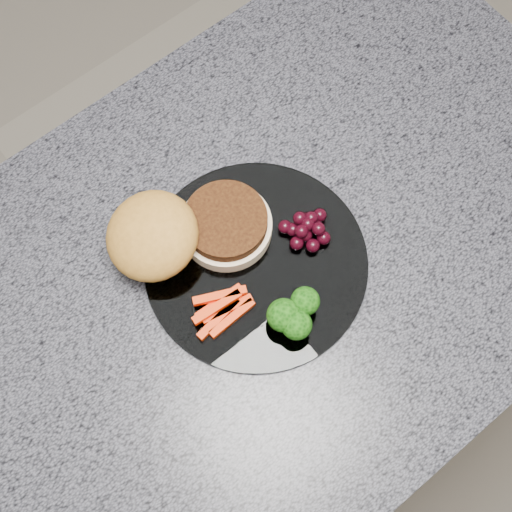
{
  "coord_description": "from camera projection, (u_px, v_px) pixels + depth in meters",
  "views": [
    {
      "loc": [
        -0.06,
        -0.22,
        1.68
      ],
      "look_at": [
        0.12,
        -0.0,
        0.93
      ],
      "focal_mm": 50.0,
      "sensor_mm": 36.0,
      "label": 1
    }
  ],
  "objects": [
    {
      "name": "burger",
      "position": [
        179.0,
        233.0,
        0.81
      ],
      "size": [
        0.2,
        0.15,
        0.06
      ],
      "rotation": [
        0.0,
        0.0,
        -0.13
      ],
      "color": "beige",
      "rests_on": "plate"
    },
    {
      "name": "grape_bunch",
      "position": [
        307.0,
        229.0,
        0.82
      ],
      "size": [
        0.06,
        0.06,
        0.03
      ],
      "rotation": [
        0.0,
        0.0,
        -0.25
      ],
      "color": "black",
      "rests_on": "plate"
    },
    {
      "name": "carrot_sticks",
      "position": [
        222.0,
        309.0,
        0.8
      ],
      "size": [
        0.08,
        0.05,
        0.02
      ],
      "rotation": [
        0.0,
        0.0,
        -0.35
      ],
      "color": "#FC3304",
      "rests_on": "plate"
    },
    {
      "name": "island_cabinet",
      "position": [
        203.0,
        398.0,
        1.24
      ],
      "size": [
        1.2,
        0.6,
        0.86
      ],
      "primitive_type": "cube",
      "color": "#56361D",
      "rests_on": "ground"
    },
    {
      "name": "plate",
      "position": [
        256.0,
        263.0,
        0.83
      ],
      "size": [
        0.26,
        0.26,
        0.01
      ],
      "primitive_type": "cylinder",
      "color": "white",
      "rests_on": "countertop"
    },
    {
      "name": "room",
      "position": [
        83.0,
        104.0,
        0.38
      ],
      "size": [
        4.02,
        4.02,
        2.7
      ],
      "color": "gray",
      "rests_on": "ground"
    },
    {
      "name": "broccoli",
      "position": [
        294.0,
        315.0,
        0.77
      ],
      "size": [
        0.06,
        0.05,
        0.04
      ],
      "rotation": [
        0.0,
        0.0,
        -0.28
      ],
      "color": "#577F2E",
      "rests_on": "plate"
    },
    {
      "name": "countertop",
      "position": [
        176.0,
        331.0,
        0.82
      ],
      "size": [
        1.2,
        0.6,
        0.04
      ],
      "primitive_type": "cube",
      "color": "#50505B",
      "rests_on": "island_cabinet"
    }
  ]
}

